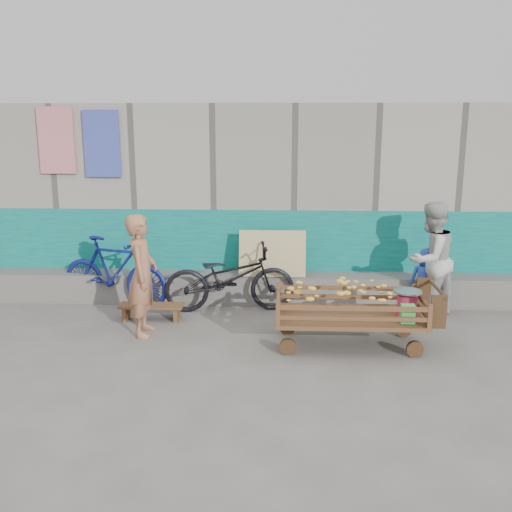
{
  "coord_description": "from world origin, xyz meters",
  "views": [
    {
      "loc": [
        0.46,
        -6.1,
        2.71
      ],
      "look_at": [
        0.1,
        1.2,
        1.0
      ],
      "focal_mm": 40.0,
      "sensor_mm": 36.0,
      "label": 1
    }
  ],
  "objects_px": {
    "vendor_man": "(142,275)",
    "bicycle_dark": "(230,278)",
    "woman": "(430,259)",
    "bicycle_blue": "(114,272)",
    "bench": "(151,309)",
    "child": "(426,281)",
    "banana_cart": "(347,302)"
  },
  "relations": [
    {
      "from": "bench",
      "to": "bicycle_dark",
      "type": "distance_m",
      "value": 1.21
    },
    {
      "from": "bench",
      "to": "woman",
      "type": "xyz_separation_m",
      "value": [
        3.93,
        0.4,
        0.66
      ]
    },
    {
      "from": "woman",
      "to": "bicycle_dark",
      "type": "relative_size",
      "value": 0.87
    },
    {
      "from": "bicycle_blue",
      "to": "woman",
      "type": "bearing_deg",
      "value": -75.83
    },
    {
      "from": "bicycle_blue",
      "to": "vendor_man",
      "type": "bearing_deg",
      "value": -131.32
    },
    {
      "from": "woman",
      "to": "bicycle_dark",
      "type": "bearing_deg",
      "value": -40.31
    },
    {
      "from": "bench",
      "to": "bicycle_dark",
      "type": "bearing_deg",
      "value": 23.31
    },
    {
      "from": "banana_cart",
      "to": "woman",
      "type": "bearing_deg",
      "value": 43.28
    },
    {
      "from": "bicycle_blue",
      "to": "child",
      "type": "bearing_deg",
      "value": -74.27
    },
    {
      "from": "child",
      "to": "bicycle_dark",
      "type": "height_order",
      "value": "bicycle_dark"
    },
    {
      "from": "woman",
      "to": "child",
      "type": "relative_size",
      "value": 1.72
    },
    {
      "from": "vendor_man",
      "to": "woman",
      "type": "bearing_deg",
      "value": -79.44
    },
    {
      "from": "bicycle_dark",
      "to": "bicycle_blue",
      "type": "xyz_separation_m",
      "value": [
        -1.75,
        0.14,
        0.03
      ]
    },
    {
      "from": "woman",
      "to": "banana_cart",
      "type": "bearing_deg",
      "value": 4.19
    },
    {
      "from": "woman",
      "to": "child",
      "type": "distance_m",
      "value": 0.37
    },
    {
      "from": "vendor_man",
      "to": "bench",
      "type": "bearing_deg",
      "value": 0.49
    },
    {
      "from": "vendor_man",
      "to": "bicycle_dark",
      "type": "relative_size",
      "value": 0.84
    },
    {
      "from": "woman",
      "to": "child",
      "type": "height_order",
      "value": "woman"
    },
    {
      "from": "vendor_man",
      "to": "bicycle_dark",
      "type": "distance_m",
      "value": 1.47
    },
    {
      "from": "bench",
      "to": "vendor_man",
      "type": "relative_size",
      "value": 0.56
    },
    {
      "from": "banana_cart",
      "to": "bicycle_dark",
      "type": "xyz_separation_m",
      "value": [
        -1.56,
        1.28,
        -0.07
      ]
    },
    {
      "from": "banana_cart",
      "to": "child",
      "type": "relative_size",
      "value": 2.06
    },
    {
      "from": "woman",
      "to": "child",
      "type": "xyz_separation_m",
      "value": [
        -0.01,
        0.13,
        -0.35
      ]
    },
    {
      "from": "bench",
      "to": "bicycle_blue",
      "type": "bearing_deg",
      "value": 138.72
    },
    {
      "from": "bicycle_dark",
      "to": "child",
      "type": "bearing_deg",
      "value": -96.64
    },
    {
      "from": "bench",
      "to": "vendor_man",
      "type": "bearing_deg",
      "value": -86.39
    },
    {
      "from": "banana_cart",
      "to": "vendor_man",
      "type": "xyz_separation_m",
      "value": [
        -2.6,
        0.27,
        0.23
      ]
    },
    {
      "from": "vendor_man",
      "to": "woman",
      "type": "relative_size",
      "value": 0.97
    },
    {
      "from": "bench",
      "to": "child",
      "type": "bearing_deg",
      "value": 7.63
    },
    {
      "from": "bicycle_blue",
      "to": "bicycle_dark",
      "type": "bearing_deg",
      "value": -77.91
    },
    {
      "from": "woman",
      "to": "bicycle_blue",
      "type": "height_order",
      "value": "woman"
    },
    {
      "from": "banana_cart",
      "to": "bicycle_blue",
      "type": "distance_m",
      "value": 3.61
    }
  ]
}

